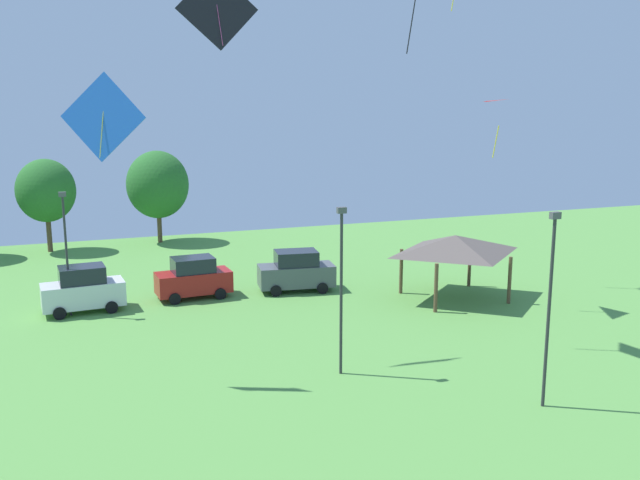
{
  "coord_description": "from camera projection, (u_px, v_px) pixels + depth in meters",
  "views": [
    {
      "loc": [
        -6.73,
        3.33,
        10.49
      ],
      "look_at": [
        -1.72,
        16.63,
        7.72
      ],
      "focal_mm": 38.0,
      "sensor_mm": 36.0,
      "label": 1
    }
  ],
  "objects": [
    {
      "name": "kite_flying_1",
      "position": [
        103.0,
        117.0,
        24.83
      ],
      "size": [
        2.93,
        1.6,
        3.27
      ],
      "color": "blue"
    },
    {
      "name": "light_post_1",
      "position": [
        341.0,
        282.0,
        26.51
      ],
      "size": [
        0.36,
        0.2,
        6.76
      ],
      "color": "#2D2D33",
      "rests_on": "ground"
    },
    {
      "name": "kite_flying_6",
      "position": [
        508.0,
        113.0,
        34.42
      ],
      "size": [
        1.79,
        2.02,
        2.47
      ],
      "color": "red"
    },
    {
      "name": "kite_flying_5",
      "position": [
        217.0,
        9.0,
        27.21
      ],
      "size": [
        3.38,
        0.94,
        3.31
      ],
      "color": "black"
    },
    {
      "name": "parked_car_second_from_left",
      "position": [
        193.0,
        278.0,
        37.87
      ],
      "size": [
        4.19,
        2.19,
        2.33
      ],
      "rotation": [
        0.0,
        0.0,
        0.05
      ],
      "color": "maroon",
      "rests_on": "ground"
    },
    {
      "name": "parked_car_third_from_left",
      "position": [
        296.0,
        271.0,
        39.33
      ],
      "size": [
        4.58,
        2.51,
        2.39
      ],
      "rotation": [
        0.0,
        0.0,
        -0.14
      ],
      "color": "#4C5156",
      "rests_on": "ground"
    },
    {
      "name": "treeline_tree_2",
      "position": [
        46.0,
        191.0,
        49.5
      ],
      "size": [
        4.22,
        4.22,
        6.89
      ],
      "color": "brown",
      "rests_on": "ground"
    },
    {
      "name": "parked_car_leftmost",
      "position": [
        83.0,
        290.0,
        35.26
      ],
      "size": [
        4.23,
        2.22,
        2.44
      ],
      "rotation": [
        0.0,
        0.0,
        0.07
      ],
      "color": "silver",
      "rests_on": "ground"
    },
    {
      "name": "light_post_2",
      "position": [
        66.0,
        247.0,
        34.15
      ],
      "size": [
        0.36,
        0.2,
        6.4
      ],
      "color": "#2D2D33",
      "rests_on": "ground"
    },
    {
      "name": "light_post_0",
      "position": [
        550.0,
        300.0,
        23.5
      ],
      "size": [
        0.36,
        0.2,
        7.04
      ],
      "color": "#2D2D33",
      "rests_on": "ground"
    },
    {
      "name": "treeline_tree_3",
      "position": [
        158.0,
        185.0,
        53.01
      ],
      "size": [
        4.81,
        4.81,
        7.26
      ],
      "color": "brown",
      "rests_on": "ground"
    },
    {
      "name": "park_pavilion",
      "position": [
        455.0,
        244.0,
        37.44
      ],
      "size": [
        5.92,
        5.08,
        3.6
      ],
      "color": "brown",
      "rests_on": "ground"
    }
  ]
}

